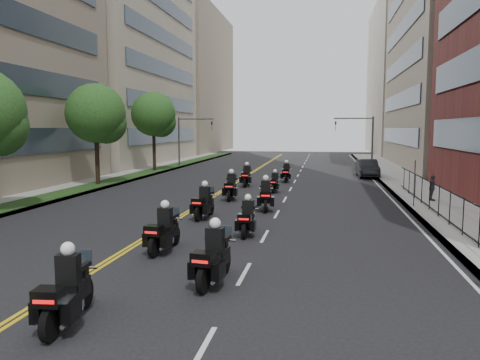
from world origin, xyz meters
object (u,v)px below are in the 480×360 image
object	(u,v)px
motorcycle_2	(164,232)
motorcycle_9	(286,173)
motorcycle_8	(247,177)
motorcycle_3	(247,219)
motorcycle_7	(275,183)
motorcycle_6	(231,188)
motorcycle_0	(66,293)
pedestrian_c	(432,188)
motorcycle_4	(204,204)
parked_sedan	(367,168)
motorcycle_5	(266,197)
motorcycle_1	(213,258)

from	to	relation	value
motorcycle_2	motorcycle_9	size ratio (longest dim) A/B	1.03
motorcycle_9	motorcycle_8	bearing A→B (deg)	-128.84
motorcycle_3	motorcycle_7	bearing A→B (deg)	90.75
motorcycle_2	motorcycle_8	world-z (taller)	motorcycle_2
motorcycle_6	motorcycle_8	world-z (taller)	motorcycle_6
motorcycle_0	pedestrian_c	bearing A→B (deg)	52.48
motorcycle_7	motorcycle_6	bearing A→B (deg)	-118.06
motorcycle_4	motorcycle_7	xyz separation A→B (m)	(2.41, 9.97, -0.10)
motorcycle_7	motorcycle_8	bearing A→B (deg)	132.28
parked_sedan	pedestrian_c	size ratio (longest dim) A/B	3.17
motorcycle_0	motorcycle_9	xyz separation A→B (m)	(2.59, 28.93, -0.03)
motorcycle_9	motorcycle_4	bearing A→B (deg)	-99.70
motorcycle_4	motorcycle_5	size ratio (longest dim) A/B	0.97
motorcycle_3	motorcycle_9	xyz separation A→B (m)	(0.06, 19.48, 0.04)
motorcycle_1	pedestrian_c	size ratio (longest dim) A/B	1.68
motorcycle_5	pedestrian_c	bearing A→B (deg)	16.89
motorcycle_7	parked_sedan	size ratio (longest dim) A/B	0.44
motorcycle_1	motorcycle_6	size ratio (longest dim) A/B	1.00
motorcycle_3	motorcycle_5	bearing A→B (deg)	89.47
motorcycle_0	motorcycle_8	bearing A→B (deg)	84.17
pedestrian_c	motorcycle_2	bearing A→B (deg)	136.46
motorcycle_7	motorcycle_9	distance (m)	6.37
motorcycle_0	motorcycle_8	xyz separation A→B (m)	(-0.14, 25.50, -0.01)
motorcycle_2	pedestrian_c	world-z (taller)	motorcycle_2
motorcycle_3	pedestrian_c	world-z (taller)	motorcycle_3
motorcycle_0	motorcycle_3	bearing A→B (deg)	68.85
motorcycle_0	pedestrian_c	xyz separation A→B (m)	(11.86, 19.45, 0.17)
motorcycle_6	motorcycle_8	bearing A→B (deg)	87.75
parked_sedan	motorcycle_4	bearing A→B (deg)	-115.97
motorcycle_3	motorcycle_6	world-z (taller)	motorcycle_6
motorcycle_2	motorcycle_8	bearing A→B (deg)	95.55
motorcycle_7	parked_sedan	bearing A→B (deg)	60.52
motorcycle_5	motorcycle_7	bearing A→B (deg)	85.34
motorcycle_5	parked_sedan	distance (m)	19.86
motorcycle_4	pedestrian_c	distance (m)	13.80
motorcycle_1	motorcycle_2	distance (m)	4.01
parked_sedan	motorcycle_6	bearing A→B (deg)	-123.59
motorcycle_5	parked_sedan	world-z (taller)	motorcycle_5
motorcycle_2	motorcycle_0	bearing A→B (deg)	-85.13
motorcycle_1	motorcycle_5	world-z (taller)	motorcycle_5
motorcycle_3	motorcycle_4	distance (m)	4.11
pedestrian_c	motorcycle_7	bearing A→B (deg)	70.53
motorcycle_7	pedestrian_c	xyz separation A→B (m)	(9.56, -3.11, 0.29)
motorcycle_0	parked_sedan	xyz separation A→B (m)	(9.46, 33.99, 0.06)
motorcycle_1	motorcycle_5	distance (m)	12.11
motorcycle_7	pedestrian_c	size ratio (longest dim) A/B	1.40
motorcycle_4	parked_sedan	xyz separation A→B (m)	(9.59, 21.40, 0.07)
motorcycle_3	pedestrian_c	size ratio (longest dim) A/B	1.51
motorcycle_1	parked_sedan	distance (m)	31.49
motorcycle_8	motorcycle_0	bearing A→B (deg)	-90.81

